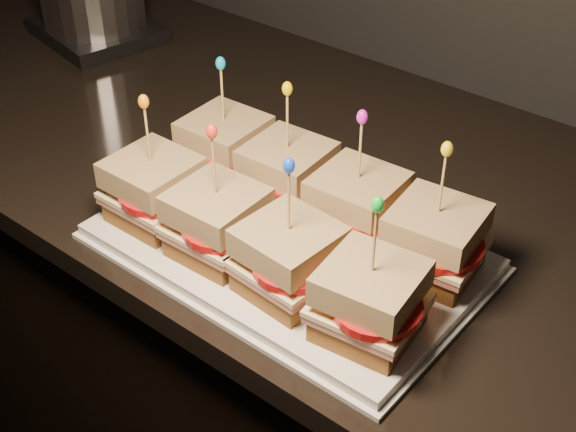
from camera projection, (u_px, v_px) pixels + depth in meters
The scene contains 61 objects.
cabinet at pixel (217, 343), 1.46m from camera, with size 2.15×0.62×0.87m, color black.
granite_slab at pixel (200, 126), 1.19m from camera, with size 2.19×0.66×0.03m, color black.
platter at pixel (288, 248), 0.91m from camera, with size 0.42×0.26×0.02m, color white.
platter_rim at pixel (288, 253), 0.92m from camera, with size 0.43×0.27×0.01m, color white.
sandwich_0_bread_bot at pixel (226, 166), 1.02m from camera, with size 0.09×0.09×0.02m, color #5C3112.
sandwich_0_ham at pixel (225, 155), 1.01m from camera, with size 0.10×0.09×0.01m, color #C87368.
sandwich_0_cheese at pixel (225, 150), 1.00m from camera, with size 0.10×0.10×0.01m, color #FFE3A6.
sandwich_0_tomato at pixel (229, 150), 0.99m from camera, with size 0.09×0.09×0.01m, color red.
sandwich_0_bread_top at pixel (224, 131), 0.99m from camera, with size 0.09×0.09×0.03m, color brown.
sandwich_0_pick at pixel (222, 98), 0.96m from camera, with size 0.00×0.00×0.09m, color tan.
sandwich_0_frill at pixel (220, 63), 0.93m from camera, with size 0.01×0.01×0.02m, color #0C97B4.
sandwich_1_bread_bot at pixel (287, 194), 0.96m from camera, with size 0.09×0.09×0.02m, color #5C3112.
sandwich_1_ham at pixel (287, 183), 0.95m from camera, with size 0.10×0.09×0.01m, color #C87368.
sandwich_1_cheese at pixel (287, 178), 0.95m from camera, with size 0.10×0.10×0.01m, color #FFE3A6.
sandwich_1_tomato at pixel (292, 178), 0.94m from camera, with size 0.09×0.09×0.01m, color red.
sandwich_1_bread_top at pixel (287, 158), 0.93m from camera, with size 0.09×0.09×0.03m, color brown.
sandwich_1_pick at pixel (287, 124), 0.91m from camera, with size 0.00×0.00×0.09m, color tan.
sandwich_1_frill at pixel (287, 89), 0.88m from camera, with size 0.01×0.01×0.02m, color #E7C402.
sandwich_2_bread_bot at pixel (355, 226), 0.91m from camera, with size 0.09×0.09×0.02m, color #5C3112.
sandwich_2_ham at pixel (356, 214), 0.90m from camera, with size 0.10×0.09×0.01m, color #C87368.
sandwich_2_cheese at pixel (356, 209), 0.90m from camera, with size 0.10×0.10×0.01m, color #FFE3A6.
sandwich_2_tomato at pixel (363, 210), 0.89m from camera, with size 0.09×0.09×0.01m, color red.
sandwich_2_bread_top at pixel (358, 189), 0.88m from camera, with size 0.09×0.09×0.03m, color brown.
sandwich_2_pick at pixel (360, 154), 0.86m from camera, with size 0.00×0.00×0.09m, color tan.
sandwich_2_frill at pixel (362, 117), 0.83m from camera, with size 0.01×0.01×0.02m, color #D418C6.
sandwich_3_bread_bot at pixel (432, 261), 0.86m from camera, with size 0.09×0.09×0.02m, color #5C3112.
sandwich_3_ham at pixel (433, 249), 0.85m from camera, with size 0.10×0.09×0.01m, color #C87368.
sandwich_3_cheese at pixel (434, 244), 0.85m from camera, with size 0.10×0.10×0.01m, color #FFE3A6.
sandwich_3_tomato at pixel (442, 246), 0.83m from camera, with size 0.09×0.09×0.01m, color red.
sandwich_3_bread_top at pixel (437, 223), 0.83m from camera, with size 0.09×0.09×0.03m, color brown.
sandwich_3_pick at pixel (442, 187), 0.81m from camera, with size 0.00×0.00×0.09m, color tan.
sandwich_3_frill at pixel (447, 149), 0.78m from camera, with size 0.01×0.01×0.02m, color yellow.
sandwich_4_bread_bot at pixel (156, 209), 0.94m from camera, with size 0.09×0.09×0.02m, color #5C3112.
sandwich_4_ham at pixel (155, 197), 0.93m from camera, with size 0.10×0.09×0.01m, color #C87368.
sandwich_4_cheese at pixel (154, 192), 0.93m from camera, with size 0.10×0.10×0.01m, color #FFE3A6.
sandwich_4_tomato at pixel (157, 193), 0.91m from camera, with size 0.09×0.09×0.01m, color red.
sandwich_4_bread_top at pixel (152, 172), 0.91m from camera, with size 0.09×0.09×0.03m, color brown.
sandwich_4_pick at pixel (148, 138), 0.88m from camera, with size 0.00×0.00×0.09m, color tan.
sandwich_4_frill at pixel (143, 102), 0.86m from camera, with size 0.01×0.01×0.02m, color orange.
sandwich_5_bread_bot at pixel (219, 242), 0.89m from camera, with size 0.09×0.09×0.02m, color #5C3112.
sandwich_5_ham at pixel (218, 230), 0.88m from camera, with size 0.10×0.09×0.01m, color #C87368.
sandwich_5_cheese at pixel (218, 225), 0.88m from camera, with size 0.10×0.10×0.01m, color #FFE3A6.
sandwich_5_tomato at pixel (222, 226), 0.86m from camera, with size 0.09×0.09×0.01m, color red.
sandwich_5_bread_top at pixel (216, 205), 0.86m from camera, with size 0.09×0.09×0.03m, color brown.
sandwich_5_pick at pixel (214, 169), 0.83m from camera, with size 0.00×0.00×0.09m, color tan.
sandwich_5_frill at pixel (212, 132), 0.81m from camera, with size 0.01×0.01×0.02m, color red.
sandwich_6_bread_bot at pixel (289, 279), 0.84m from camera, with size 0.09×0.09×0.02m, color #5C3112.
sandwich_6_ham at pixel (289, 267), 0.83m from camera, with size 0.10×0.09×0.01m, color #C87368.
sandwich_6_cheese at pixel (289, 262), 0.82m from camera, with size 0.10×0.10×0.01m, color #FFE3A6.
sandwich_6_tomato at pixel (294, 264), 0.81m from camera, with size 0.09×0.09×0.01m, color red.
sandwich_6_bread_top at pixel (289, 241), 0.81m from camera, with size 0.09×0.09×0.03m, color brown.
sandwich_6_pick at pixel (289, 205), 0.78m from camera, with size 0.00×0.00×0.09m, color tan.
sandwich_6_frill at pixel (289, 166), 0.75m from camera, with size 0.01×0.01×0.02m, color blue.
sandwich_7_bread_bot at pixel (368, 322), 0.79m from camera, with size 0.09×0.09×0.02m, color #5C3112.
sandwich_7_ham at pixel (369, 309), 0.78m from camera, with size 0.10×0.09×0.01m, color #C87368.
sandwich_7_cheese at pixel (369, 304), 0.77m from camera, with size 0.10×0.10×0.01m, color #FFE3A6.
sandwich_7_tomato at pixel (377, 307), 0.76m from camera, with size 0.09×0.09×0.01m, color red.
sandwich_7_bread_top at pixel (371, 283), 0.76m from camera, with size 0.09×0.09×0.03m, color brown.
sandwich_7_pick at pixel (374, 245), 0.73m from camera, with size 0.00×0.00×0.09m, color tan.
sandwich_7_frill at pixel (377, 205), 0.70m from camera, with size 0.01×0.01×0.02m, color green.
appliance_base at pixel (97, 30), 1.40m from camera, with size 0.21×0.17×0.03m, color #262628.
Camera 1 is at (0.69, 0.96, 1.49)m, focal length 50.00 mm.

